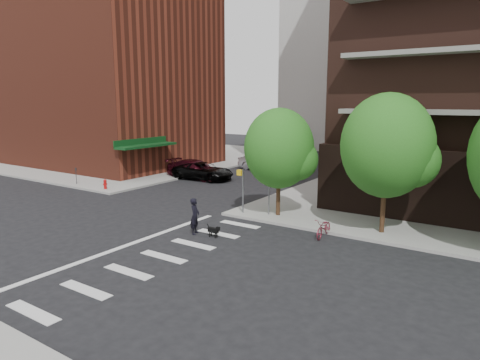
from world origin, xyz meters
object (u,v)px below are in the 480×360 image
fire_hydrant (105,184)px  parked_car_black (203,171)px  parked_car_maroon (195,169)px  parked_car_silver (263,162)px  scooter (324,228)px  dog_walker (195,216)px

fire_hydrant → parked_car_black: bearing=67.7°
parked_car_maroon → parked_car_silver: parked_car_silver is taller
parked_car_maroon → parked_car_silver: size_ratio=1.11×
parked_car_maroon → scooter: parked_car_maroon is taller
fire_hydrant → parked_car_silver: (5.00, 14.97, 0.27)m
parked_car_black → parked_car_silver: size_ratio=1.08×
scooter → parked_car_black: bearing=145.0°
scooter → dog_walker: size_ratio=0.98×
parked_car_silver → scooter: 20.96m
fire_hydrant → parked_car_maroon: parked_car_maroon is taller
fire_hydrant → parked_car_maroon: (2.30, 7.90, 0.26)m
fire_hydrant → scooter: size_ratio=0.40×
fire_hydrant → scooter: scooter is taller
scooter → fire_hydrant: bearing=172.3°
scooter → dog_walker: dog_walker is taller
parked_car_maroon → dog_walker: size_ratio=3.00×
parked_car_maroon → fire_hydrant: bearing=164.6°
fire_hydrant → scooter: 18.25m
fire_hydrant → parked_car_black: size_ratio=0.14×
dog_walker → parked_car_black: bearing=14.9°
parked_car_maroon → dog_walker: 16.03m
parked_car_black → parked_car_silver: 7.35m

